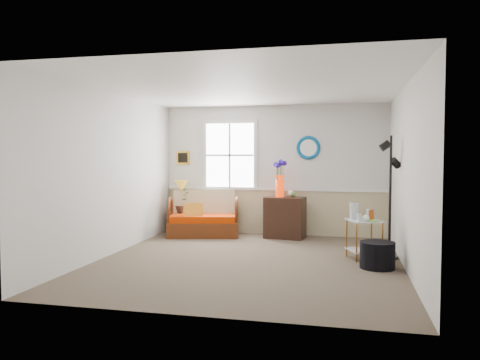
% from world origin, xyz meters
% --- Properties ---
extents(floor, '(4.50, 5.00, 0.01)m').
position_xyz_m(floor, '(0.00, 0.00, 0.00)').
color(floor, brown).
rests_on(floor, ground).
extents(ceiling, '(4.50, 5.00, 0.01)m').
position_xyz_m(ceiling, '(0.00, 0.00, 2.60)').
color(ceiling, white).
rests_on(ceiling, walls).
extents(walls, '(4.51, 5.01, 2.60)m').
position_xyz_m(walls, '(0.00, 0.00, 1.30)').
color(walls, silver).
rests_on(walls, floor).
extents(wainscot, '(4.46, 0.02, 0.90)m').
position_xyz_m(wainscot, '(0.00, 2.48, 0.45)').
color(wainscot, tan).
rests_on(wainscot, walls).
extents(chair_rail, '(4.46, 0.04, 0.06)m').
position_xyz_m(chair_rail, '(0.00, 2.47, 0.92)').
color(chair_rail, silver).
rests_on(chair_rail, walls).
extents(window, '(1.14, 0.06, 1.44)m').
position_xyz_m(window, '(-0.90, 2.47, 1.60)').
color(window, white).
rests_on(window, walls).
extents(picture, '(0.28, 0.03, 0.28)m').
position_xyz_m(picture, '(-1.92, 2.48, 1.55)').
color(picture, '#B2821E').
rests_on(picture, walls).
extents(mirror, '(0.47, 0.07, 0.47)m').
position_xyz_m(mirror, '(0.70, 2.48, 1.75)').
color(mirror, '#00609D').
rests_on(mirror, walls).
extents(loveseat, '(1.51, 1.06, 0.90)m').
position_xyz_m(loveseat, '(-1.32, 1.99, 0.45)').
color(loveseat, maroon).
rests_on(loveseat, floor).
extents(throw_pillow, '(0.38, 0.23, 0.37)m').
position_xyz_m(throw_pillow, '(-1.47, 1.83, 0.48)').
color(throw_pillow, orange).
rests_on(throw_pillow, loveseat).
extents(lamp_stand, '(0.40, 0.40, 0.57)m').
position_xyz_m(lamp_stand, '(-1.92, 2.25, 0.29)').
color(lamp_stand, black).
rests_on(lamp_stand, floor).
extents(table_lamp, '(0.32, 0.32, 0.50)m').
position_xyz_m(table_lamp, '(-1.88, 2.27, 0.82)').
color(table_lamp, '#AB801E').
rests_on(table_lamp, lamp_stand).
extents(potted_plant, '(0.47, 0.47, 0.28)m').
position_xyz_m(potted_plant, '(-1.79, 2.25, 0.71)').
color(potted_plant, '#4C7731').
rests_on(potted_plant, lamp_stand).
extents(cabinet, '(0.80, 0.57, 0.79)m').
position_xyz_m(cabinet, '(0.29, 2.10, 0.40)').
color(cabinet, black).
rests_on(cabinet, floor).
extents(flower_vase, '(0.24, 0.24, 0.70)m').
position_xyz_m(flower_vase, '(0.18, 2.13, 1.14)').
color(flower_vase, red).
rests_on(flower_vase, cabinet).
extents(side_table, '(0.62, 0.62, 0.61)m').
position_xyz_m(side_table, '(1.71, 0.51, 0.31)').
color(side_table, '#A26423').
rests_on(side_table, floor).
extents(tabletop_items, '(0.61, 0.61, 0.26)m').
position_xyz_m(tabletop_items, '(1.70, 0.52, 0.74)').
color(tabletop_items, silver).
rests_on(tabletop_items, side_table).
extents(floor_lamp, '(0.31, 0.31, 1.90)m').
position_xyz_m(floor_lamp, '(2.10, 0.67, 0.95)').
color(floor_lamp, black).
rests_on(floor_lamp, floor).
extents(ottoman, '(0.60, 0.60, 0.38)m').
position_xyz_m(ottoman, '(1.88, -0.04, 0.19)').
color(ottoman, black).
rests_on(ottoman, floor).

